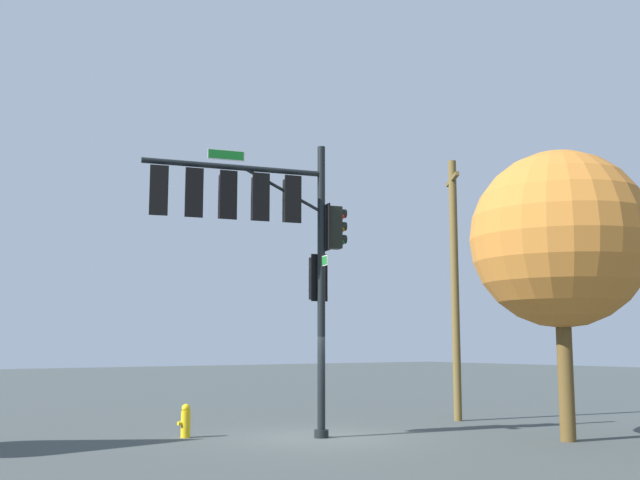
# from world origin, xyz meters

# --- Properties ---
(ground_plane) EXTENTS (120.00, 120.00, 0.00)m
(ground_plane) POSITION_xyz_m (0.00, 0.00, 0.00)
(ground_plane) COLOR #3E4544
(signal_pole_assembly) EXTENTS (5.14, 1.94, 7.45)m
(signal_pole_assembly) POSITION_xyz_m (1.38, -0.45, 5.29)
(signal_pole_assembly) COLOR black
(signal_pole_assembly) RESTS_ON ground_plane
(utility_pole) EXTENTS (1.14, 1.53, 8.10)m
(utility_pole) POSITION_xyz_m (-5.85, -1.03, 4.22)
(utility_pole) COLOR brown
(utility_pole) RESTS_ON ground_plane
(fire_hydrant) EXTENTS (0.33, 0.24, 0.83)m
(fire_hydrant) POSITION_xyz_m (2.76, -1.99, 0.41)
(fire_hydrant) COLOR gold
(fire_hydrant) RESTS_ON ground_plane
(tree_mid) EXTENTS (4.41, 4.41, 7.12)m
(tree_mid) POSITION_xyz_m (-4.41, 4.03, 4.89)
(tree_mid) COLOR brown
(tree_mid) RESTS_ON ground_plane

